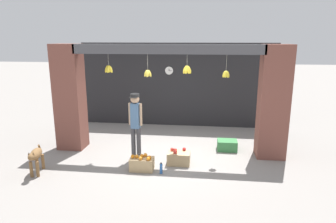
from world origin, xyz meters
The scene contains 12 objects.
ground_plane centered at (0.00, 0.00, 0.00)m, with size 60.00×60.00×0.00m, color gray.
shop_back_wall centered at (0.00, 2.89, 1.42)m, with size 6.61×0.12×2.83m, color #232326.
shop_pillar_left centered at (-2.65, 0.30, 1.42)m, with size 0.70×0.60×2.83m, color brown.
shop_pillar_right centered at (2.65, 0.30, 1.42)m, with size 0.70×0.60×2.83m, color brown.
storefront_awning centered at (0.01, 0.12, 2.67)m, with size 4.71×0.31×0.82m.
dog centered at (-2.74, -1.41, 0.41)m, with size 0.35×0.80×0.61m.
shopkeeper centered at (-0.70, -0.36, 1.00)m, with size 0.34×0.28×1.68m.
fruit_crate_oranges centered at (-0.43, -0.95, 0.16)m, with size 0.54×0.33×0.38m.
fruit_crate_apples centered at (0.37, -0.49, 0.16)m, with size 0.54×0.39×0.38m.
produce_box_green centered at (1.60, 0.60, 0.14)m, with size 0.52×0.41×0.28m, color #387A42.
water_bottle centered at (0.03, -1.08, 0.12)m, with size 0.06×0.06×0.26m.
wall_clock centered at (-0.26, 2.81, 1.91)m, with size 0.29×0.03×0.29m.
Camera 1 is at (0.95, -7.23, 2.95)m, focal length 32.00 mm.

